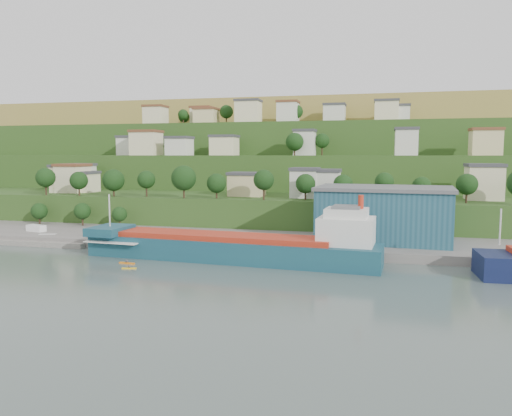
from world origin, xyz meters
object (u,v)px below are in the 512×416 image
(cargo_ship_near, at_px, (239,249))
(kayak_orange, at_px, (127,262))
(warehouse, at_px, (384,214))
(caravan, at_px, (36,230))

(cargo_ship_near, relative_size, kayak_orange, 18.07)
(warehouse, bearing_deg, cargo_ship_near, -140.33)
(warehouse, xyz_separation_m, caravan, (-89.41, -7.67, -5.99))
(cargo_ship_near, height_order, caravan, cargo_ship_near)
(warehouse, bearing_deg, kayak_orange, -145.99)
(warehouse, height_order, caravan, warehouse)
(caravan, distance_m, kayak_orange, 44.22)
(caravan, relative_size, kayak_orange, 1.52)
(caravan, bearing_deg, kayak_orange, -15.88)
(warehouse, xyz_separation_m, kayak_orange, (-51.06, -29.60, -8.18))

